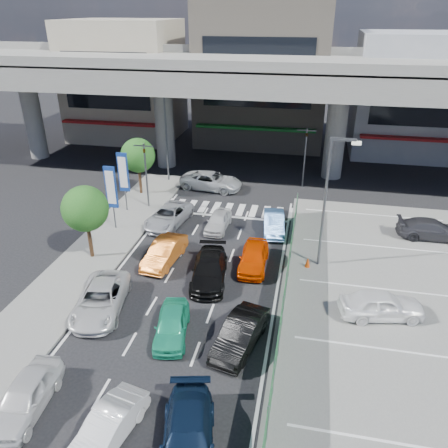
% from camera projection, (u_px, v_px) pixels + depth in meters
% --- Properties ---
extents(ground, '(120.00, 120.00, 0.00)m').
position_uv_depth(ground, '(181.00, 310.00, 22.90)').
color(ground, black).
rests_on(ground, ground).
extents(parking_lot, '(12.00, 28.00, 0.06)m').
position_uv_depth(parking_lot, '(395.00, 312.00, 22.66)').
color(parking_lot, slate).
rests_on(parking_lot, ground).
extents(sidewalk_left, '(4.00, 30.00, 0.12)m').
position_uv_depth(sidewalk_left, '(93.00, 257.00, 27.63)').
color(sidewalk_left, slate).
rests_on(sidewalk_left, ground).
extents(fence_run, '(0.16, 22.00, 1.80)m').
position_uv_depth(fence_run, '(284.00, 297.00, 22.42)').
color(fence_run, '#1B5029').
rests_on(fence_run, ground).
extents(expressway, '(64.00, 14.00, 10.75)m').
position_uv_depth(expressway, '(248.00, 76.00, 38.25)').
color(expressway, slate).
rests_on(expressway, ground).
extents(building_west, '(12.00, 10.90, 13.00)m').
position_uv_depth(building_west, '(125.00, 81.00, 50.87)').
color(building_west, '#9E947F').
rests_on(building_west, ground).
extents(building_center, '(14.00, 10.90, 15.00)m').
position_uv_depth(building_center, '(263.00, 74.00, 48.43)').
color(building_center, gray).
rests_on(building_center, ground).
extents(building_east, '(12.00, 10.90, 12.00)m').
position_uv_depth(building_east, '(414.00, 95.00, 45.35)').
color(building_east, gray).
rests_on(building_east, ground).
extents(traffic_light_left, '(1.60, 1.24, 5.20)m').
position_uv_depth(traffic_light_left, '(145.00, 160.00, 32.76)').
color(traffic_light_left, '#595B60').
rests_on(traffic_light_left, ground).
extents(traffic_light_right, '(1.60, 1.24, 5.20)m').
position_uv_depth(traffic_light_right, '(306.00, 143.00, 36.80)').
color(traffic_light_right, '#595B60').
rests_on(traffic_light_right, ground).
extents(street_lamp_right, '(1.65, 0.22, 8.00)m').
position_uv_depth(street_lamp_right, '(329.00, 193.00, 24.73)').
color(street_lamp_right, '#595B60').
rests_on(street_lamp_right, ground).
extents(street_lamp_left, '(1.65, 0.22, 8.00)m').
position_uv_depth(street_lamp_left, '(168.00, 129.00, 37.67)').
color(street_lamp_left, '#595B60').
rests_on(street_lamp_left, ground).
extents(signboard_near, '(0.80, 0.14, 4.70)m').
position_uv_depth(signboard_near, '(111.00, 189.00, 29.82)').
color(signboard_near, '#595B60').
rests_on(signboard_near, ground).
extents(signboard_far, '(0.80, 0.14, 4.70)m').
position_uv_depth(signboard_far, '(123.00, 174.00, 32.53)').
color(signboard_far, '#595B60').
rests_on(signboard_far, ground).
extents(tree_near, '(2.80, 2.80, 4.80)m').
position_uv_depth(tree_near, '(85.00, 209.00, 26.15)').
color(tree_near, '#382314').
rests_on(tree_near, ground).
extents(tree_far, '(2.80, 2.80, 4.80)m').
position_uv_depth(tree_far, '(138.00, 155.00, 35.49)').
color(tree_far, '#382314').
rests_on(tree_far, ground).
extents(van_white_back_left, '(1.89, 4.11, 1.37)m').
position_uv_depth(van_white_back_left, '(25.00, 396.00, 16.95)').
color(van_white_back_left, silver).
rests_on(van_white_back_left, ground).
extents(hatch_white_back_mid, '(2.06, 3.91, 1.23)m').
position_uv_depth(hatch_white_back_mid, '(108.00, 427.00, 15.79)').
color(hatch_white_back_mid, white).
rests_on(hatch_white_back_mid, ground).
extents(minivan_navy_back, '(2.85, 4.93, 1.34)m').
position_uv_depth(minivan_navy_back, '(188.00, 439.00, 15.32)').
color(minivan_navy_back, black).
rests_on(minivan_navy_back, ground).
extents(sedan_white_mid_left, '(3.15, 5.30, 1.38)m').
position_uv_depth(sedan_white_mid_left, '(101.00, 299.00, 22.56)').
color(sedan_white_mid_left, silver).
rests_on(sedan_white_mid_left, ground).
extents(taxi_teal_mid, '(2.16, 3.96, 1.28)m').
position_uv_depth(taxi_teal_mid, '(172.00, 325.00, 20.84)').
color(taxi_teal_mid, '#22AE81').
rests_on(taxi_teal_mid, ground).
extents(hatch_black_mid_right, '(2.39, 4.41, 1.38)m').
position_uv_depth(hatch_black_mid_right, '(240.00, 334.00, 20.18)').
color(hatch_black_mid_right, black).
rests_on(hatch_black_mid_right, ground).
extents(taxi_orange_left, '(1.91, 4.32, 1.38)m').
position_uv_depth(taxi_orange_left, '(165.00, 252.00, 26.89)').
color(taxi_orange_left, orange).
rests_on(taxi_orange_left, ground).
extents(sedan_black_mid, '(2.55, 4.97, 1.38)m').
position_uv_depth(sedan_black_mid, '(209.00, 270.00, 25.10)').
color(sedan_black_mid, black).
rests_on(sedan_black_mid, ground).
extents(taxi_orange_right, '(1.71, 4.08, 1.38)m').
position_uv_depth(taxi_orange_right, '(254.00, 257.00, 26.35)').
color(taxi_orange_right, '#E13D00').
rests_on(taxi_orange_right, ground).
extents(wagon_silver_front_left, '(2.88, 5.05, 1.33)m').
position_uv_depth(wagon_silver_front_left, '(169.00, 216.00, 31.56)').
color(wagon_silver_front_left, '#A7A9AF').
rests_on(wagon_silver_front_left, ground).
extents(sedan_white_front_mid, '(1.55, 3.61, 1.22)m').
position_uv_depth(sedan_white_front_mid, '(218.00, 221.00, 30.97)').
color(sedan_white_front_mid, silver).
rests_on(sedan_white_front_mid, ground).
extents(kei_truck_front_right, '(1.87, 4.11, 1.31)m').
position_uv_depth(kei_truck_front_right, '(274.00, 223.00, 30.58)').
color(kei_truck_front_right, '#5083C6').
rests_on(kei_truck_front_right, ground).
extents(crossing_wagon_silver, '(5.58, 3.08, 1.48)m').
position_uv_depth(crossing_wagon_silver, '(211.00, 181.00, 37.70)').
color(crossing_wagon_silver, '#B4B8BD').
rests_on(crossing_wagon_silver, ground).
extents(parked_sedan_white, '(4.46, 2.49, 1.44)m').
position_uv_depth(parked_sedan_white, '(381.00, 305.00, 22.02)').
color(parked_sedan_white, white).
rests_on(parked_sedan_white, parking_lot).
extents(parked_sedan_dgrey, '(4.56, 1.91, 1.32)m').
position_uv_depth(parked_sedan_dgrey, '(432.00, 229.00, 29.59)').
color(parked_sedan_dgrey, '#333237').
rests_on(parked_sedan_dgrey, parking_lot).
extents(traffic_cone, '(0.36, 0.36, 0.63)m').
position_uv_depth(traffic_cone, '(308.00, 262.00, 26.43)').
color(traffic_cone, '#D9450C').
rests_on(traffic_cone, parking_lot).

